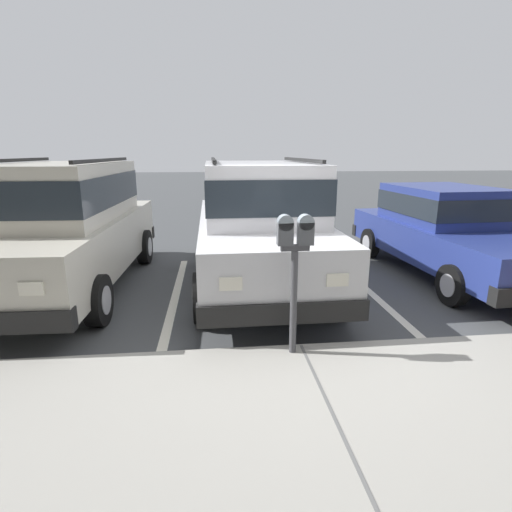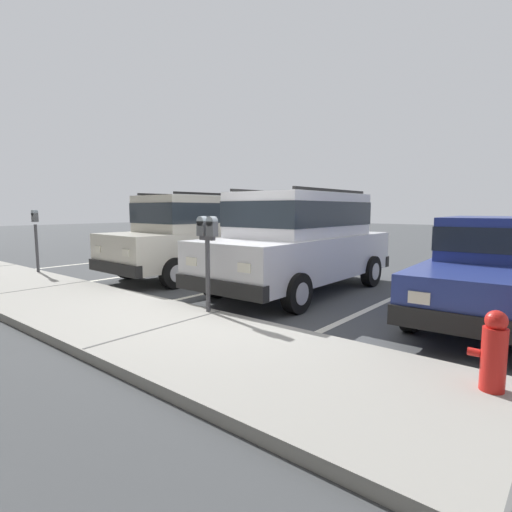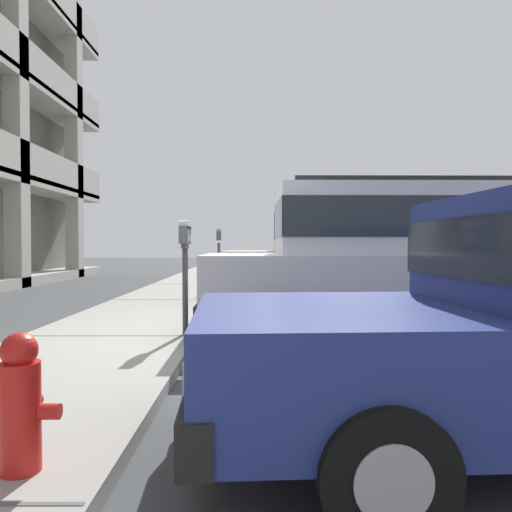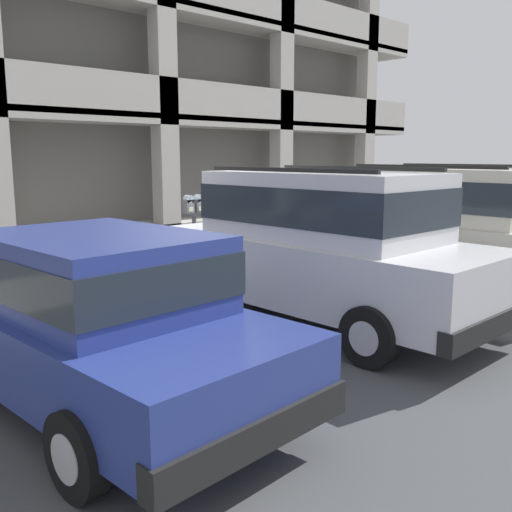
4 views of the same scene
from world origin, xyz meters
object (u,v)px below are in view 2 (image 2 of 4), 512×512
object	(u,v)px
silver_suv	(300,238)
parking_meter_near	(207,241)
dark_hatchback	(200,232)
parking_meter_far	(36,231)
red_sedan	(497,265)
fire_hydrant	(494,351)

from	to	relation	value
silver_suv	parking_meter_near	size ratio (longest dim) A/B	3.33
dark_hatchback	parking_meter_far	xyz separation A→B (m)	(2.95, 2.69, 0.03)
red_sedan	parking_meter_far	distance (m)	9.80
silver_suv	fire_hydrant	bearing A→B (deg)	142.62
parking_meter_far	fire_hydrant	size ratio (longest dim) A/B	2.18
parking_meter_near	parking_meter_far	xyz separation A→B (m)	(6.05, 0.00, -0.07)
silver_suv	parking_meter_near	bearing A→B (deg)	91.06
red_sedan	parking_meter_far	bearing A→B (deg)	13.98
parking_meter_far	fire_hydrant	xyz separation A→B (m)	(-9.85, 0.29, -0.65)
silver_suv	parking_meter_near	xyz separation A→B (m)	(-0.07, 2.61, 0.10)
dark_hatchback	red_sedan	bearing A→B (deg)	-176.41
red_sedan	dark_hatchback	size ratio (longest dim) A/B	0.94
parking_meter_near	dark_hatchback	bearing A→B (deg)	-40.93
silver_suv	red_sedan	size ratio (longest dim) A/B	1.05
dark_hatchback	parking_meter_far	world-z (taller)	dark_hatchback
red_sedan	fire_hydrant	size ratio (longest dim) A/B	6.52
dark_hatchback	parking_meter_far	size ratio (longest dim) A/B	3.18
silver_suv	dark_hatchback	world-z (taller)	same
red_sedan	dark_hatchback	bearing A→B (deg)	-1.46
parking_meter_far	fire_hydrant	bearing A→B (deg)	178.30
fire_hydrant	dark_hatchback	bearing A→B (deg)	-23.38
parking_meter_near	silver_suv	bearing A→B (deg)	-88.49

